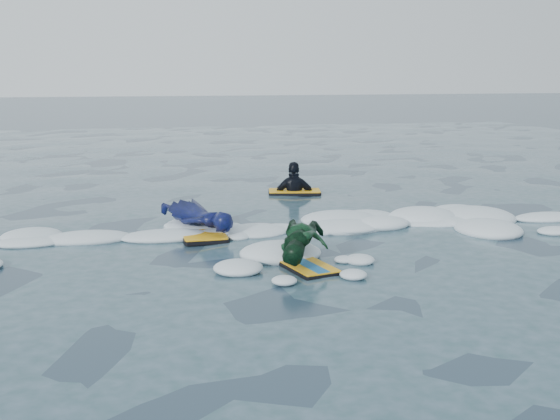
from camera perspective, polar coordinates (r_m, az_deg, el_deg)
The scene contains 5 objects.
ground at distance 8.69m, azimuth 2.00°, elevation -3.87°, with size 120.00×120.00×0.00m, color #1A2E40.
foam_band at distance 9.66m, azimuth 0.37°, elevation -2.32°, with size 12.00×3.10×0.30m, color white, non-canonical shape.
prone_woman_unit at distance 9.99m, azimuth -6.53°, elevation -0.66°, with size 1.16×1.74×0.43m.
prone_child_unit at distance 8.26m, azimuth 1.90°, elevation -2.85°, with size 1.06×1.40×0.50m.
waiting_rider_unit at distance 13.18m, azimuth 1.18°, elevation 0.83°, with size 1.06×0.72×1.46m.
Camera 1 is at (-2.24, -8.09, 2.25)m, focal length 45.00 mm.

